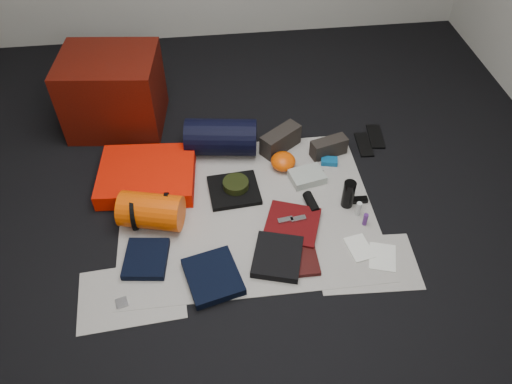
{
  "coord_description": "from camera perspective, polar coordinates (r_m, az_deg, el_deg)",
  "views": [
    {
      "loc": [
        -0.2,
        -2.12,
        2.39
      ],
      "look_at": [
        0.07,
        0.06,
        0.1
      ],
      "focal_mm": 35.0,
      "sensor_mm": 36.0,
      "label": 1
    }
  ],
  "objects": [
    {
      "name": "boonie_brim",
      "position": [
        3.3,
        -2.3,
        0.25
      ],
      "size": [
        0.37,
        0.37,
        0.01
      ],
      "primitive_type": "cylinder",
      "rotation": [
        0.0,
        0.0,
        0.33
      ],
      "color": "black",
      "rests_on": "newspaper_mat"
    },
    {
      "name": "paperback_book",
      "position": [
        2.93,
        5.79,
        -7.84
      ],
      "size": [
        0.13,
        0.2,
        0.03
      ],
      "primitive_type": "cube",
      "rotation": [
        0.0,
        0.0,
        -0.01
      ],
      "color": "black",
      "rests_on": "newspaper_mat"
    },
    {
      "name": "sleeping_pad",
      "position": [
        3.4,
        -12.32,
        1.87
      ],
      "size": [
        0.66,
        0.56,
        0.11
      ],
      "primitive_type": "cube",
      "rotation": [
        0.0,
        0.0,
        -0.07
      ],
      "color": "red",
      "rests_on": "newspaper_mat"
    },
    {
      "name": "hiking_boot_right",
      "position": [
        3.56,
        8.31,
        5.09
      ],
      "size": [
        0.27,
        0.16,
        0.13
      ],
      "primitive_type": "cube",
      "rotation": [
        0.0,
        0.0,
        0.28
      ],
      "color": "#28241F",
      "rests_on": "newspaper_mat"
    },
    {
      "name": "tape_roll",
      "position": [
        3.28,
        -2.25,
        1.02
      ],
      "size": [
        0.05,
        0.05,
        0.03
      ],
      "primitive_type": "cylinder",
      "color": "beige",
      "rests_on": "black_tshirt"
    },
    {
      "name": "navy_duffel",
      "position": [
        3.51,
        -4.01,
        6.27
      ],
      "size": [
        0.52,
        0.32,
        0.26
      ],
      "primitive_type": "cylinder",
      "rotation": [
        0.0,
        1.57,
        -0.14
      ],
      "color": "black",
      "rests_on": "newspaper_mat"
    },
    {
      "name": "sack_strap_right",
      "position": [
        3.09,
        -10.05,
        -2.03
      ],
      "size": [
        0.02,
        0.22,
        0.22
      ],
      "primitive_type": "cylinder",
      "rotation": [
        0.0,
        1.57,
        0.0
      ],
      "color": "black",
      "rests_on": "newspaper_mat"
    },
    {
      "name": "black_tshirt",
      "position": [
        3.29,
        -2.53,
        0.21
      ],
      "size": [
        0.35,
        0.33,
        0.03
      ],
      "primitive_type": "cube",
      "rotation": [
        0.0,
        0.0,
        0.08
      ],
      "color": "black",
      "rests_on": "newspaper_mat"
    },
    {
      "name": "newspaper_sheet_front_right",
      "position": [
        3.0,
        12.57,
        -7.95
      ],
      "size": [
        0.6,
        0.43,
        0.0
      ],
      "primitive_type": "cube",
      "rotation": [
        0.0,
        0.0,
        -0.05
      ],
      "color": "beige",
      "rests_on": "floor"
    },
    {
      "name": "newspaper_sheet_front_left",
      "position": [
        2.9,
        -14.0,
        -11.33
      ],
      "size": [
        0.61,
        0.44,
        0.0
      ],
      "primitive_type": "cube",
      "rotation": [
        0.0,
        0.0,
        0.07
      ],
      "color": "beige",
      "rests_on": "floor"
    },
    {
      "name": "stuff_sack",
      "position": [
        3.1,
        -11.89,
        -2.15
      ],
      "size": [
        0.42,
        0.31,
        0.22
      ],
      "primitive_type": "cylinder",
      "rotation": [
        0.0,
        1.57,
        -0.25
      ],
      "color": "#DD4703",
      "rests_on": "newspaper_mat"
    },
    {
      "name": "trousers_navy_b",
      "position": [
        2.85,
        -4.94,
        -9.61
      ],
      "size": [
        0.36,
        0.39,
        0.05
      ],
      "primitive_type": "cube",
      "rotation": [
        0.0,
        0.0,
        0.24
      ],
      "color": "black",
      "rests_on": "newspaper_mat"
    },
    {
      "name": "sunglasses",
      "position": [
        3.29,
        11.65,
        -0.89
      ],
      "size": [
        0.12,
        0.05,
        0.03
      ],
      "primitive_type": "cube",
      "rotation": [
        0.0,
        0.0,
        -0.03
      ],
      "color": "black",
      "rests_on": "newspaper_mat"
    },
    {
      "name": "cyan_case",
      "position": [
        3.52,
        8.37,
        3.5
      ],
      "size": [
        0.13,
        0.1,
        0.04
      ],
      "primitive_type": "cube",
      "rotation": [
        0.0,
        0.0,
        -0.22
      ],
      "color": "#0D5386",
      "rests_on": "newspaper_mat"
    },
    {
      "name": "map_printout",
      "position": [
        3.04,
        14.25,
        -7.2
      ],
      "size": [
        0.2,
        0.23,
        0.01
      ],
      "primitive_type": "cube",
      "rotation": [
        0.0,
        0.0,
        -0.3
      ],
      "color": "silver",
      "rests_on": "newspaper_mat"
    },
    {
      "name": "flip_flop_right",
      "position": [
        3.81,
        13.5,
        6.19
      ],
      "size": [
        0.13,
        0.27,
        0.01
      ],
      "primitive_type": "cube",
      "rotation": [
        0.0,
        0.0,
        -0.12
      ],
      "color": "black",
      "rests_on": "floor"
    },
    {
      "name": "speaker",
      "position": [
        3.21,
        6.34,
        -1.23
      ],
      "size": [
        0.09,
        0.17,
        0.06
      ],
      "primitive_type": "cylinder",
      "rotation": [
        1.57,
        0.0,
        0.17
      ],
      "color": "black",
      "rests_on": "newspaper_mat"
    },
    {
      "name": "boonie_crown",
      "position": [
        3.28,
        -2.32,
        0.75
      ],
      "size": [
        0.17,
        0.17,
        0.07
      ],
      "primitive_type": "cylinder",
      "color": "black",
      "rests_on": "boonie_brim"
    },
    {
      "name": "trousers_charcoal",
      "position": [
        2.93,
        2.48,
        -7.39
      ],
      "size": [
        0.35,
        0.38,
        0.05
      ],
      "primitive_type": "cube",
      "rotation": [
        0.0,
        0.0,
        -0.29
      ],
      "color": "black",
      "rests_on": "newspaper_mat"
    },
    {
      "name": "flip_flop_left",
      "position": [
        3.72,
        12.22,
        5.31
      ],
      "size": [
        0.11,
        0.26,
        0.01
      ],
      "primitive_type": "cube",
      "rotation": [
        0.0,
        0.0,
        -0.06
      ],
      "color": "black",
      "rests_on": "floor"
    },
    {
      "name": "trousers_navy_a",
      "position": [
        2.99,
        -12.44,
        -7.45
      ],
      "size": [
        0.28,
        0.31,
        0.04
      ],
      "primitive_type": "cube",
      "rotation": [
        0.0,
        0.0,
        -0.13
      ],
      "color": "black",
      "rests_on": "newspaper_mat"
    },
    {
      "name": "energy_bar_b",
      "position": [
        3.08,
        4.85,
        -3.06
      ],
      "size": [
        0.1,
        0.05,
        0.01
      ],
      "primitive_type": "cube",
      "rotation": [
        0.0,
        0.0,
        0.14
      ],
      "color": "#B1B1B6",
      "rests_on": "red_shirt"
    },
    {
      "name": "water_bottle",
      "position": [
        3.2,
        10.52,
        -0.24
      ],
      "size": [
        0.08,
        0.08,
        0.2
      ],
      "primitive_type": "cylinder",
      "rotation": [
        0.0,
        0.0,
        0.02
      ],
      "color": "black",
      "rests_on": "newspaper_mat"
    },
    {
      "name": "toiletry_clear",
      "position": [
        3.19,
        11.63,
        -1.89
      ],
      "size": [
        0.04,
        0.04,
        0.1
      ],
      "primitive_type": "cylinder",
      "rotation": [
        0.0,
        0.0,
        0.27
      ],
      "color": "beige",
      "rests_on": "newspaper_mat"
    },
    {
      "name": "newspaper_mat",
      "position": [
        3.19,
        -1.05,
        -2.02
      ],
      "size": [
        1.6,
        1.3,
        0.01
      ],
      "primitive_type": "cube",
      "color": "beige",
      "rests_on": "floor"
    },
    {
      "name": "hiking_boot_left",
      "position": [
        3.56,
        2.82,
        5.96
      ],
      "size": [
        0.32,
        0.28,
        0.15
      ],
      "primitive_type": "cube",
      "rotation": [
        0.0,
        0.0,
        0.64
      ],
      "color": "#28241F",
      "rests_on": "newspaper_mat"
    },
    {
      "name": "compact_camera",
      "position": [
        3.41,
        7.04,
        1.94
      ],
      "size": [
        0.09,
        0.05,
        0.04
      ],
      "primitive_type": "cube",
      "rotation": [
        0.0,
        0.0,
        -0.0
      ],
      "color": "#B1B1B6",
      "rests_on": "newspaper_mat"
    },
    {
      "name": "toiletry_purple",
      "position": [
        3.15,
        12.38,
        -3.07
      ],
      "size": [
        0.04,
        0.04,
        0.09
      ],
      "primitive_type": "cylinder",
      "rotation": [
        0.0,
        0.0,
        0.34
      ],
      "color": "#4C216B",
      "rests_on": "newspaper_mat"
    },
    {
      "name": "map_booklet",
      "position": [
        3.05,
        11.71,
        -6.27
      ],
      "size": [
        0.16,
        0.21,
        0.01
      ],
      "primitive_type": "cube",
      "rotation": [
        0.0,
        0.0,
        0.18
      ],
      "color": "silver",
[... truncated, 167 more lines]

